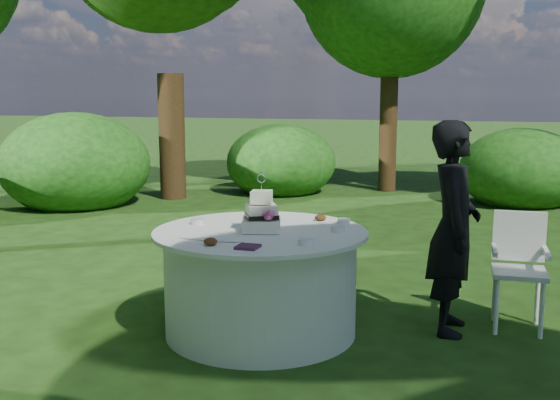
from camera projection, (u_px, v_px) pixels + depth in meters
The scene contains 9 objects.
ground at pixel (261, 331), 4.87m from camera, with size 80.00×80.00×0.00m, color #1B330D.
napkins at pixel (248, 247), 4.19m from camera, with size 0.14×0.14×0.02m, color #4E2140.
feather_plume at pixel (210, 240), 4.41m from camera, with size 0.48×0.07×0.01m, color white.
guest at pixel (454, 228), 4.77m from camera, with size 0.57×0.37×1.56m, color black.
table at pixel (261, 281), 4.81m from camera, with size 1.56×1.56×0.77m.
cake at pixel (262, 216), 4.69m from camera, with size 0.34×0.34×0.41m.
chair at pixel (519, 260), 4.90m from camera, with size 0.41×0.40×0.87m.
votives at pixel (295, 228), 4.73m from camera, with size 1.18×0.87×0.04m.
petal_cups at pixel (270, 228), 4.69m from camera, with size 0.56×1.13×0.05m.
Camera 1 is at (1.58, -4.38, 1.75)m, focal length 42.00 mm.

